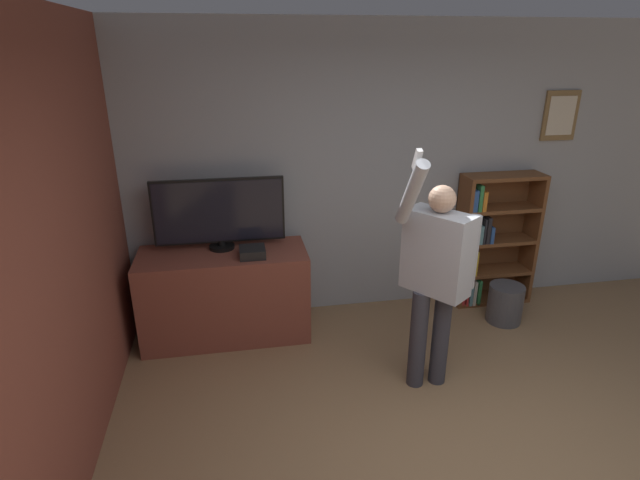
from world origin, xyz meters
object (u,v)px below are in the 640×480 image
(person, at_px, (436,270))
(waste_bin, at_px, (505,304))
(television, at_px, (219,213))
(game_console, at_px, (252,252))
(bookshelf, at_px, (489,241))

(person, relative_size, waste_bin, 5.10)
(person, bearing_deg, television, -161.50)
(television, bearing_deg, person, -35.78)
(television, height_order, waste_bin, television)
(game_console, bearing_deg, television, 138.22)
(television, bearing_deg, waste_bin, -7.39)
(television, distance_m, bookshelf, 2.64)
(game_console, xyz_separation_m, bookshelf, (2.34, 0.32, -0.19))
(game_console, relative_size, person, 0.11)
(person, height_order, waste_bin, person)
(television, relative_size, game_console, 5.14)
(television, xyz_separation_m, person, (1.52, -1.10, -0.16))
(game_console, xyz_separation_m, person, (1.27, -0.87, 0.12))
(television, distance_m, game_console, 0.45)
(television, xyz_separation_m, game_console, (0.25, -0.23, -0.29))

